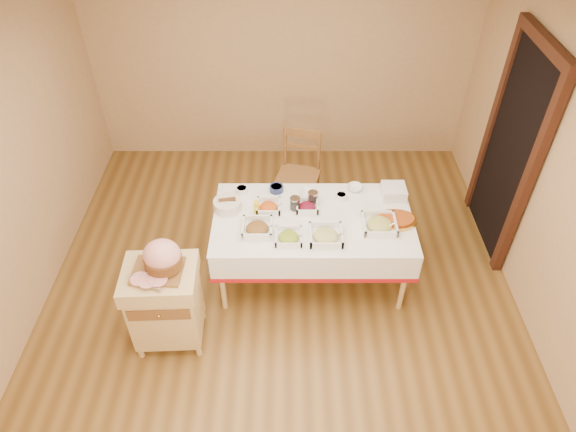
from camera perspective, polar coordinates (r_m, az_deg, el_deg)
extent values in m
plane|color=brown|center=(5.01, -0.85, -9.02)|extent=(5.00, 5.00, 0.00)
plane|color=white|center=(3.43, -1.30, 19.90)|extent=(5.00, 5.00, 0.00)
plane|color=tan|center=(6.24, -0.71, 17.16)|extent=(4.50, 0.00, 4.50)
plane|color=tan|center=(4.63, 28.05, 2.38)|extent=(0.00, 5.00, 5.00)
cube|color=black|center=(5.40, 23.45, 6.36)|extent=(0.06, 0.90, 2.10)
cube|color=#3C1D13|center=(5.03, 24.94, 3.06)|extent=(0.08, 0.10, 2.10)
cube|color=#3C1D13|center=(5.78, 21.76, 9.24)|extent=(0.08, 0.10, 2.10)
cube|color=#3C1D13|center=(4.91, 26.74, 16.85)|extent=(0.08, 1.10, 0.10)
cube|color=#DCBC79|center=(4.69, 2.77, -0.47)|extent=(1.80, 1.00, 0.04)
cylinder|color=#DCBC79|center=(4.69, -7.32, -7.31)|extent=(0.05, 0.05, 0.71)
cylinder|color=#DCBC79|center=(5.28, -6.45, -0.46)|extent=(0.05, 0.05, 0.71)
cylinder|color=#DCBC79|center=(4.77, 12.77, -7.19)|extent=(0.05, 0.05, 0.71)
cylinder|color=#DCBC79|center=(5.35, 11.27, -0.46)|extent=(0.05, 0.05, 0.71)
cube|color=white|center=(4.68, 2.78, -0.24)|extent=(1.82, 1.02, 0.01)
cube|color=#DCBC79|center=(4.54, -13.32, -9.88)|extent=(0.57, 0.48, 0.60)
cube|color=#DCBC79|center=(4.26, -14.09, -6.72)|extent=(0.62, 0.52, 0.15)
cube|color=brown|center=(4.24, -14.29, -10.63)|extent=(0.50, 0.03, 0.12)
sphere|color=gold|center=(4.24, -14.32, -10.74)|extent=(0.03, 0.03, 0.03)
cylinder|color=#DCBC79|center=(4.76, -16.09, -14.25)|extent=(0.05, 0.05, 0.10)
cylinder|color=#DCBC79|center=(4.98, -15.13, -10.51)|extent=(0.05, 0.05, 0.10)
cylinder|color=#DCBC79|center=(4.65, -10.01, -14.59)|extent=(0.05, 0.05, 0.10)
cylinder|color=#DCBC79|center=(4.88, -9.39, -10.74)|extent=(0.05, 0.05, 0.10)
cube|color=brown|center=(5.59, 1.07, 4.32)|extent=(0.53, 0.52, 0.03)
cylinder|color=brown|center=(5.64, -1.27, 1.44)|extent=(0.04, 0.04, 0.47)
cylinder|color=brown|center=(5.93, -0.31, 3.71)|extent=(0.04, 0.04, 0.47)
cylinder|color=brown|center=(5.58, 2.48, 0.83)|extent=(0.04, 0.04, 0.47)
cylinder|color=brown|center=(5.86, 3.27, 3.15)|extent=(0.04, 0.04, 0.47)
cylinder|color=brown|center=(5.64, -0.32, 7.63)|extent=(0.04, 0.04, 0.50)
cylinder|color=brown|center=(5.58, 3.46, 7.09)|extent=(0.04, 0.04, 0.50)
cube|color=brown|center=(5.49, 1.60, 9.18)|extent=(0.39, 0.13, 0.09)
cube|color=brown|center=(4.20, -14.28, -5.93)|extent=(0.39, 0.31, 0.02)
ellipsoid|color=pink|center=(4.11, -13.83, -4.22)|extent=(0.29, 0.27, 0.25)
cylinder|color=brown|center=(4.16, -13.68, -4.88)|extent=(0.30, 0.30, 0.10)
cube|color=silver|center=(4.10, -15.40, -7.35)|extent=(0.25, 0.11, 0.00)
cylinder|color=silver|center=(4.17, -15.51, -6.19)|extent=(0.29, 0.08, 0.01)
cube|color=white|center=(4.54, -3.43, -1.62)|extent=(0.26, 0.26, 0.02)
ellipsoid|color=#A2121B|center=(4.52, -3.44, -1.38)|extent=(0.20, 0.20, 0.07)
cylinder|color=silver|center=(4.49, -2.72, -1.57)|extent=(0.16, 0.01, 0.12)
cube|color=white|center=(4.45, 0.07, -2.59)|extent=(0.23, 0.23, 0.01)
ellipsoid|color=gold|center=(4.43, 0.07, -2.38)|extent=(0.18, 0.18, 0.06)
cylinder|color=silver|center=(4.42, 0.73, -2.57)|extent=(0.13, 0.01, 0.09)
cube|color=white|center=(4.47, 4.21, -2.48)|extent=(0.29, 0.29, 0.02)
ellipsoid|color=tan|center=(4.45, 4.23, -2.22)|extent=(0.22, 0.22, 0.08)
cylinder|color=silver|center=(4.43, 5.07, -2.45)|extent=(0.16, 0.01, 0.12)
cube|color=white|center=(4.64, 10.07, -1.19)|extent=(0.30, 0.30, 0.02)
ellipsoid|color=tan|center=(4.62, 10.11, -0.93)|extent=(0.23, 0.23, 0.08)
cylinder|color=silver|center=(4.61, 10.96, -1.16)|extent=(0.15, 0.01, 0.11)
cube|color=white|center=(4.75, -2.17, 0.78)|extent=(0.22, 0.22, 0.01)
ellipsoid|color=#CF4F0F|center=(4.74, -2.17, 0.99)|extent=(0.17, 0.17, 0.06)
cylinder|color=silver|center=(4.72, -1.60, 0.87)|extent=(0.14, 0.01, 0.11)
cube|color=white|center=(4.76, 2.13, 0.85)|extent=(0.20, 0.20, 0.01)
ellipsoid|color=maroon|center=(4.74, 2.14, 1.04)|extent=(0.15, 0.15, 0.05)
cylinder|color=silver|center=(4.73, 2.69, 0.92)|extent=(0.13, 0.01, 0.10)
cylinder|color=white|center=(4.96, -5.16, 2.91)|extent=(0.12, 0.12, 0.05)
cylinder|color=black|center=(4.95, -5.17, 3.07)|extent=(0.09, 0.09, 0.02)
cylinder|color=navy|center=(4.95, -1.29, 3.07)|extent=(0.13, 0.13, 0.06)
cylinder|color=maroon|center=(4.94, -1.30, 3.24)|extent=(0.11, 0.11, 0.02)
cylinder|color=white|center=(4.89, 5.93, 2.18)|extent=(0.11, 0.11, 0.05)
cylinder|color=#CF4F0F|center=(4.88, 5.94, 2.33)|extent=(0.08, 0.08, 0.02)
imported|color=white|center=(4.91, 2.28, 2.52)|extent=(0.20, 0.20, 0.04)
imported|color=white|center=(5.01, 7.44, 3.13)|extent=(0.19, 0.19, 0.05)
cylinder|color=silver|center=(4.73, 0.78, 1.36)|extent=(0.09, 0.09, 0.11)
cylinder|color=silver|center=(4.69, 0.78, 1.94)|extent=(0.10, 0.10, 0.01)
cylinder|color=black|center=(4.74, 0.77, 1.21)|extent=(0.08, 0.08, 0.08)
cylinder|color=silver|center=(4.80, 2.76, 2.01)|extent=(0.09, 0.09, 0.11)
cylinder|color=silver|center=(4.76, 2.79, 2.58)|extent=(0.10, 0.10, 0.01)
cylinder|color=black|center=(4.81, 2.76, 1.87)|extent=(0.08, 0.08, 0.08)
cylinder|color=yellow|center=(4.68, -3.51, 0.94)|extent=(0.05, 0.05, 0.13)
cone|color=yellow|center=(4.63, -3.55, 1.71)|extent=(0.03, 0.03, 0.03)
cylinder|color=silver|center=(4.77, -6.73, 1.25)|extent=(0.26, 0.26, 0.09)
cube|color=white|center=(5.00, 11.58, 2.24)|extent=(0.22, 0.22, 0.01)
cube|color=white|center=(5.00, 11.60, 2.36)|extent=(0.22, 0.22, 0.01)
cube|color=white|center=(4.99, 11.62, 2.49)|extent=(0.22, 0.22, 0.01)
cube|color=white|center=(4.98, 11.64, 2.61)|extent=(0.22, 0.22, 0.01)
cube|color=white|center=(4.97, 11.66, 2.74)|extent=(0.22, 0.22, 0.01)
cube|color=white|center=(4.96, 11.68, 2.87)|extent=(0.22, 0.22, 0.01)
cube|color=white|center=(4.95, 11.70, 2.99)|extent=(0.22, 0.22, 0.01)
cube|color=white|center=(4.94, 11.73, 3.12)|extent=(0.22, 0.22, 0.01)
ellipsoid|color=gold|center=(4.72, 11.92, -0.45)|extent=(0.38, 0.27, 0.03)
ellipsoid|color=#A24411|center=(4.71, 11.94, -0.33)|extent=(0.32, 0.23, 0.04)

